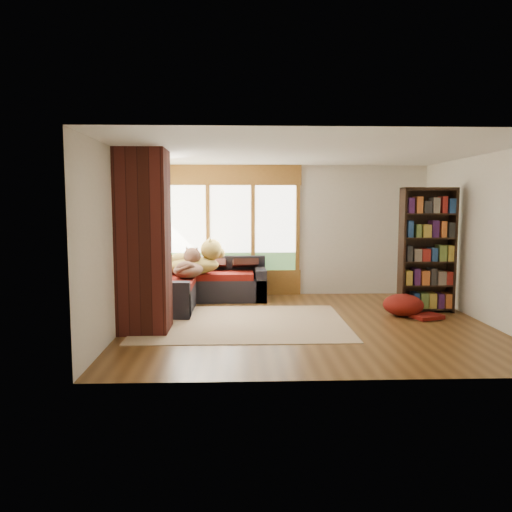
# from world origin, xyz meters

# --- Properties ---
(floor) EXTENTS (5.50, 5.50, 0.00)m
(floor) POSITION_xyz_m (0.00, 0.00, 0.00)
(floor) COLOR #553417
(floor) RESTS_ON ground
(ceiling) EXTENTS (5.50, 5.50, 0.00)m
(ceiling) POSITION_xyz_m (0.00, 0.00, 2.60)
(ceiling) COLOR white
(wall_back) EXTENTS (5.50, 0.04, 2.60)m
(wall_back) POSITION_xyz_m (0.00, 2.50, 1.30)
(wall_back) COLOR silver
(wall_back) RESTS_ON ground
(wall_front) EXTENTS (5.50, 0.04, 2.60)m
(wall_front) POSITION_xyz_m (0.00, -2.50, 1.30)
(wall_front) COLOR silver
(wall_front) RESTS_ON ground
(wall_left) EXTENTS (0.04, 5.00, 2.60)m
(wall_left) POSITION_xyz_m (-2.75, 0.00, 1.30)
(wall_left) COLOR silver
(wall_left) RESTS_ON ground
(wall_right) EXTENTS (0.04, 5.00, 2.60)m
(wall_right) POSITION_xyz_m (2.75, 0.00, 1.30)
(wall_right) COLOR silver
(wall_right) RESTS_ON ground
(windows_back) EXTENTS (2.82, 0.10, 1.90)m
(windows_back) POSITION_xyz_m (-1.20, 2.47, 1.35)
(windows_back) COLOR #966426
(windows_back) RESTS_ON wall_back
(windows_left) EXTENTS (0.10, 2.62, 1.90)m
(windows_left) POSITION_xyz_m (-2.72, 1.20, 1.35)
(windows_left) COLOR #966426
(windows_left) RESTS_ON wall_left
(roller_blind) EXTENTS (0.03, 0.72, 0.90)m
(roller_blind) POSITION_xyz_m (-2.69, 2.03, 1.75)
(roller_blind) COLOR gray
(roller_blind) RESTS_ON wall_left
(brick_chimney) EXTENTS (0.70, 0.70, 2.60)m
(brick_chimney) POSITION_xyz_m (-2.40, -0.35, 1.30)
(brick_chimney) COLOR #471914
(brick_chimney) RESTS_ON ground
(sectional_sofa) EXTENTS (2.20, 2.20, 0.80)m
(sectional_sofa) POSITION_xyz_m (-1.95, 1.70, 0.30)
(sectional_sofa) COLOR black
(sectional_sofa) RESTS_ON ground
(area_rug) EXTENTS (3.21, 2.46, 0.01)m
(area_rug) POSITION_xyz_m (-1.00, 0.06, 0.01)
(area_rug) COLOR beige
(area_rug) RESTS_ON ground
(bookshelf) EXTENTS (0.90, 0.30, 2.11)m
(bookshelf) POSITION_xyz_m (2.14, 0.76, 1.05)
(bookshelf) COLOR black
(bookshelf) RESTS_ON ground
(pouf) EXTENTS (0.82, 0.82, 0.35)m
(pouf) POSITION_xyz_m (1.66, 0.48, 0.19)
(pouf) COLOR maroon
(pouf) RESTS_ON area_rug
(dog_tan) EXTENTS (1.10, 0.75, 0.57)m
(dog_tan) POSITION_xyz_m (-1.82, 1.64, 0.82)
(dog_tan) COLOR olive
(dog_tan) RESTS_ON sectional_sofa
(dog_brindle) EXTENTS (0.62, 0.88, 0.45)m
(dog_brindle) POSITION_xyz_m (-1.92, 1.27, 0.76)
(dog_brindle) COLOR #3D2318
(dog_brindle) RESTS_ON sectional_sofa
(throw_pillows) EXTENTS (1.98, 1.68, 0.45)m
(throw_pillows) POSITION_xyz_m (-1.86, 1.75, 0.79)
(throw_pillows) COLOR black
(throw_pillows) RESTS_ON sectional_sofa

